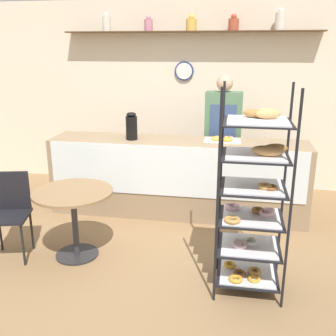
% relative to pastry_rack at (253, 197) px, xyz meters
% --- Properties ---
extents(ground_plane, '(14.00, 14.00, 0.00)m').
position_rel_pastry_rack_xyz_m(ground_plane, '(-0.87, 0.45, -0.86)').
color(ground_plane, olive).
extents(back_wall, '(10.00, 0.30, 2.70)m').
position_rel_pastry_rack_xyz_m(back_wall, '(-0.87, 2.73, 0.51)').
color(back_wall, beige).
rests_on(back_wall, ground_plane).
extents(display_counter, '(3.17, 0.61, 0.96)m').
position_rel_pastry_rack_xyz_m(display_counter, '(-0.87, 1.51, -0.38)').
color(display_counter, '#937A5B').
rests_on(display_counter, ground_plane).
extents(pastry_rack, '(0.58, 0.52, 1.78)m').
position_rel_pastry_rack_xyz_m(pastry_rack, '(0.00, 0.00, 0.00)').
color(pastry_rack, black).
rests_on(pastry_rack, ground_plane).
extents(person_worker, '(0.48, 0.23, 1.71)m').
position_rel_pastry_rack_xyz_m(person_worker, '(-0.34, 2.05, 0.08)').
color(person_worker, '#282833').
rests_on(person_worker, ground_plane).
extents(cafe_table, '(0.79, 0.79, 0.70)m').
position_rel_pastry_rack_xyz_m(cafe_table, '(-1.72, 0.26, -0.32)').
color(cafe_table, '#262628').
rests_on(cafe_table, ground_plane).
extents(cafe_chair, '(0.46, 0.46, 0.86)m').
position_rel_pastry_rack_xyz_m(cafe_chair, '(-2.37, 0.18, -0.33)').
color(cafe_chair, black).
rests_on(cafe_chair, ground_plane).
extents(coffee_carafe, '(0.14, 0.14, 0.34)m').
position_rel_pastry_rack_xyz_m(coffee_carafe, '(-1.43, 1.46, 0.26)').
color(coffee_carafe, black).
rests_on(coffee_carafe, display_counter).
extents(donut_tray_counter, '(0.44, 0.26, 0.05)m').
position_rel_pastry_rack_xyz_m(donut_tray_counter, '(-0.32, 1.58, 0.12)').
color(donut_tray_counter, white).
rests_on(donut_tray_counter, display_counter).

